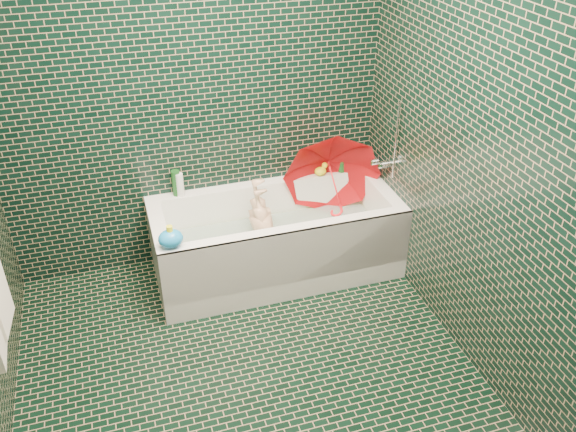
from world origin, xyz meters
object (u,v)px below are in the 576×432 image
object	(u,v)px
umbrella	(335,186)
bath_toy	(171,238)
child	(266,235)
bathtub	(277,246)
rubber_duck	(321,170)

from	to	relation	value
umbrella	bath_toy	size ratio (longest dim) A/B	4.14
child	bathtub	bearing A→B (deg)	88.36
child	rubber_duck	xyz separation A→B (m)	(0.51, 0.30, 0.28)
bathtub	rubber_duck	size ratio (longest dim) A/B	14.25
child	rubber_duck	bearing A→B (deg)	133.11
bathtub	rubber_duck	distance (m)	0.66
bath_toy	child	bearing A→B (deg)	19.13
rubber_duck	bathtub	bearing A→B (deg)	-154.20
umbrella	rubber_duck	bearing A→B (deg)	108.89
bathtub	rubber_duck	xyz separation A→B (m)	(0.44, 0.32, 0.38)
rubber_duck	bath_toy	xyz separation A→B (m)	(-1.19, -0.60, 0.02)
child	rubber_duck	size ratio (longest dim) A/B	6.69
bathtub	bath_toy	distance (m)	0.90
child	umbrella	bearing A→B (deg)	109.70
child	umbrella	distance (m)	0.60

